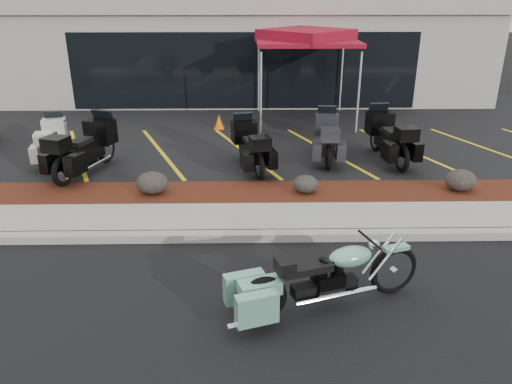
{
  "coord_description": "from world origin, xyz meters",
  "views": [
    {
      "loc": [
        0.08,
        -7.05,
        4.19
      ],
      "look_at": [
        0.23,
        1.2,
        0.8
      ],
      "focal_mm": 35.0,
      "sensor_mm": 36.0,
      "label": 1
    }
  ],
  "objects_px": {
    "touring_white": "(56,132)",
    "popup_canopy": "(306,38)",
    "hero_cruiser": "(394,263)",
    "traffic_cone": "(219,122)"
  },
  "relations": [
    {
      "from": "popup_canopy",
      "to": "traffic_cone",
      "type": "bearing_deg",
      "value": -165.82
    },
    {
      "from": "traffic_cone",
      "to": "touring_white",
      "type": "bearing_deg",
      "value": -149.75
    },
    {
      "from": "hero_cruiser",
      "to": "popup_canopy",
      "type": "height_order",
      "value": "popup_canopy"
    },
    {
      "from": "hero_cruiser",
      "to": "touring_white",
      "type": "xyz_separation_m",
      "value": [
        -7.07,
        6.4,
        0.21
      ]
    },
    {
      "from": "touring_white",
      "to": "popup_canopy",
      "type": "distance_m",
      "value": 7.84
    },
    {
      "from": "traffic_cone",
      "to": "popup_canopy",
      "type": "height_order",
      "value": "popup_canopy"
    },
    {
      "from": "hero_cruiser",
      "to": "touring_white",
      "type": "bearing_deg",
      "value": 119.63
    },
    {
      "from": "traffic_cone",
      "to": "popup_canopy",
      "type": "relative_size",
      "value": 0.13
    },
    {
      "from": "hero_cruiser",
      "to": "touring_white",
      "type": "relative_size",
      "value": 1.47
    },
    {
      "from": "touring_white",
      "to": "popup_canopy",
      "type": "height_order",
      "value": "popup_canopy"
    }
  ]
}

